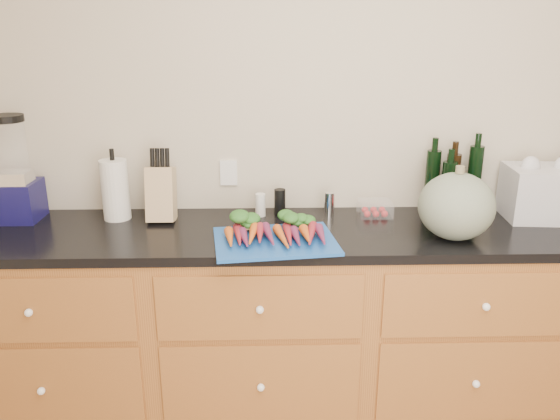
{
  "coord_description": "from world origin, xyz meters",
  "views": [
    {
      "loc": [
        -0.42,
        -0.94,
        1.76
      ],
      "look_at": [
        -0.36,
        1.2,
        1.06
      ],
      "focal_mm": 35.0,
      "sensor_mm": 36.0,
      "label": 1
    }
  ],
  "objects_px": {
    "tomato_box": "(375,208)",
    "carrots": "(275,231)",
    "paper_towel": "(115,190)",
    "cutting_board": "(275,241)",
    "squash": "(456,206)",
    "blender_appliance": "(14,175)",
    "knife_block": "(161,194)"
  },
  "relations": [
    {
      "from": "tomato_box",
      "to": "carrots",
      "type": "bearing_deg",
      "value": -148.36
    },
    {
      "from": "carrots",
      "to": "paper_towel",
      "type": "height_order",
      "value": "paper_towel"
    },
    {
      "from": "cutting_board",
      "to": "tomato_box",
      "type": "distance_m",
      "value": 0.58
    },
    {
      "from": "squash",
      "to": "blender_appliance",
      "type": "height_order",
      "value": "blender_appliance"
    },
    {
      "from": "carrots",
      "to": "blender_appliance",
      "type": "bearing_deg",
      "value": 166.53
    },
    {
      "from": "blender_appliance",
      "to": "tomato_box",
      "type": "bearing_deg",
      "value": 0.44
    },
    {
      "from": "squash",
      "to": "knife_block",
      "type": "bearing_deg",
      "value": 167.9
    },
    {
      "from": "blender_appliance",
      "to": "paper_towel",
      "type": "height_order",
      "value": "blender_appliance"
    },
    {
      "from": "paper_towel",
      "to": "knife_block",
      "type": "bearing_deg",
      "value": -5.43
    },
    {
      "from": "blender_appliance",
      "to": "knife_block",
      "type": "distance_m",
      "value": 0.66
    },
    {
      "from": "knife_block",
      "to": "squash",
      "type": "bearing_deg",
      "value": -12.1
    },
    {
      "from": "cutting_board",
      "to": "carrots",
      "type": "height_order",
      "value": "carrots"
    },
    {
      "from": "carrots",
      "to": "paper_towel",
      "type": "distance_m",
      "value": 0.78
    },
    {
      "from": "blender_appliance",
      "to": "tomato_box",
      "type": "distance_m",
      "value": 1.64
    },
    {
      "from": "squash",
      "to": "blender_appliance",
      "type": "distance_m",
      "value": 1.93
    },
    {
      "from": "carrots",
      "to": "tomato_box",
      "type": "relative_size",
      "value": 2.66
    },
    {
      "from": "carrots",
      "to": "tomato_box",
      "type": "bearing_deg",
      "value": 31.64
    },
    {
      "from": "cutting_board",
      "to": "paper_towel",
      "type": "relative_size",
      "value": 1.77
    },
    {
      "from": "knife_block",
      "to": "blender_appliance",
      "type": "bearing_deg",
      "value": 178.48
    },
    {
      "from": "squash",
      "to": "carrots",
      "type": "bearing_deg",
      "value": 179.41
    },
    {
      "from": "carrots",
      "to": "squash",
      "type": "bearing_deg",
      "value": -0.59
    },
    {
      "from": "cutting_board",
      "to": "tomato_box",
      "type": "relative_size",
      "value": 3.22
    },
    {
      "from": "squash",
      "to": "paper_towel",
      "type": "xyz_separation_m",
      "value": [
        -1.46,
        0.29,
        -0.0
      ]
    },
    {
      "from": "paper_towel",
      "to": "cutting_board",
      "type": "bearing_deg",
      "value": -23.98
    },
    {
      "from": "carrots",
      "to": "blender_appliance",
      "type": "height_order",
      "value": "blender_appliance"
    },
    {
      "from": "cutting_board",
      "to": "paper_towel",
      "type": "xyz_separation_m",
      "value": [
        -0.72,
        0.32,
        0.13
      ]
    },
    {
      "from": "squash",
      "to": "cutting_board",
      "type": "bearing_deg",
      "value": -177.6
    },
    {
      "from": "squash",
      "to": "tomato_box",
      "type": "xyz_separation_m",
      "value": [
        -0.27,
        0.3,
        -0.1
      ]
    },
    {
      "from": "paper_towel",
      "to": "carrots",
      "type": "bearing_deg",
      "value": -21.34
    },
    {
      "from": "knife_block",
      "to": "tomato_box",
      "type": "relative_size",
      "value": 1.61
    },
    {
      "from": "blender_appliance",
      "to": "squash",
      "type": "bearing_deg",
      "value": -8.53
    },
    {
      "from": "carrots",
      "to": "tomato_box",
      "type": "xyz_separation_m",
      "value": [
        0.47,
        0.29,
        -0.0
      ]
    }
  ]
}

